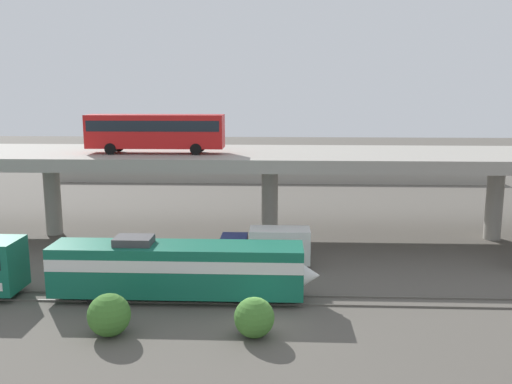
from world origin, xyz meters
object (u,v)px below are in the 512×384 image
train_locomotive (190,267)px  parked_car_6 (181,160)px  parked_car_1 (361,163)px  parked_car_5 (210,163)px  service_truck_west (268,246)px  parked_car_0 (255,162)px  parked_car_3 (323,161)px  parked_car_7 (259,164)px  parked_car_2 (225,161)px  transit_bus_on_overpass (156,130)px  parked_car_4 (294,162)px

train_locomotive → parked_car_6: 53.20m
parked_car_1 → parked_car_5: same height
service_truck_west → parked_car_0: (-3.07, 44.07, 0.85)m
parked_car_1 → parked_car_3: same height
parked_car_5 → parked_car_7: bearing=-6.7°
parked_car_2 → parked_car_5: bearing=50.3°
parked_car_2 → parked_car_3: bearing=-179.7°
parked_car_3 → parked_car_5: (-17.42, -2.65, 0.00)m
transit_bus_on_overpass → service_truck_west: 15.00m
parked_car_1 → parked_car_6: bearing=-3.9°
parked_car_1 → parked_car_4: bearing=-2.0°
parked_car_5 → parked_car_7: size_ratio=0.97×
parked_car_3 → parked_car_5: same height
parked_car_3 → parked_car_4: size_ratio=1.00×
parked_car_4 → parked_car_5: same height
transit_bus_on_overpass → parked_car_2: (2.36, 37.94, -7.51)m
parked_car_4 → parked_car_2: bearing=-8.0°
parked_car_5 → parked_car_4: bearing=4.7°
service_truck_west → parked_car_0: 44.19m
parked_car_5 → parked_car_6: 5.60m
train_locomotive → parked_car_5: (-4.92, 49.65, 0.29)m
train_locomotive → transit_bus_on_overpass: (-5.15, 14.28, 7.80)m
parked_car_3 → parked_car_6: (-22.38, -0.03, -0.00)m
parked_car_6 → transit_bus_on_overpass: bearing=97.1°
train_locomotive → parked_car_6: (-9.88, 52.27, 0.29)m
parked_car_2 → parked_car_7: bearing=147.6°
parked_car_0 → parked_car_4: (6.05, -0.32, -0.00)m
parked_car_0 → parked_car_7: bearing=-70.4°
parked_car_3 → parked_car_4: 4.85m
parked_car_0 → parked_car_1: bearing=-2.4°
parked_car_1 → parked_car_6: same height
parked_car_0 → service_truck_west: bearing=-86.0°
parked_car_0 → parked_car_1: same height
parked_car_2 → service_truck_west: bearing=99.7°
service_truck_west → parked_car_3: parked_car_3 is taller
service_truck_west → parked_car_2: parked_car_2 is taller
parked_car_3 → parked_car_7: same height
parked_car_5 → parked_car_6: same height
train_locomotive → service_truck_west: 8.55m
train_locomotive → parked_car_3: size_ratio=4.17×
parked_car_2 → parked_car_3: 15.29m
parked_car_3 → parked_car_5: bearing=8.6°
transit_bus_on_overpass → parked_car_3: (17.65, 38.02, -7.51)m
train_locomotive → parked_car_4: (7.91, 50.71, 0.29)m
transit_bus_on_overpass → parked_car_2: bearing=86.4°
parked_car_5 → parked_car_3: bearing=8.6°
parked_car_6 → parked_car_0: bearing=174.0°
parked_car_1 → parked_car_3: (-5.71, 1.95, -0.00)m
parked_car_2 → parked_car_5: size_ratio=0.94×
transit_bus_on_overpass → parked_car_2: transit_bus_on_overpass is taller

